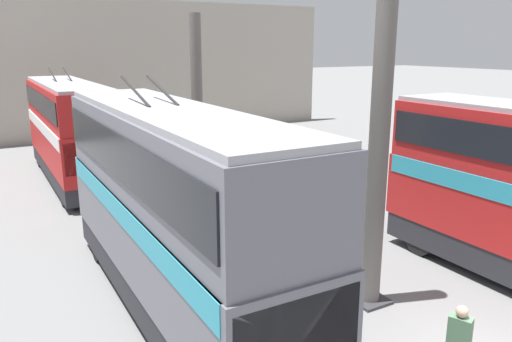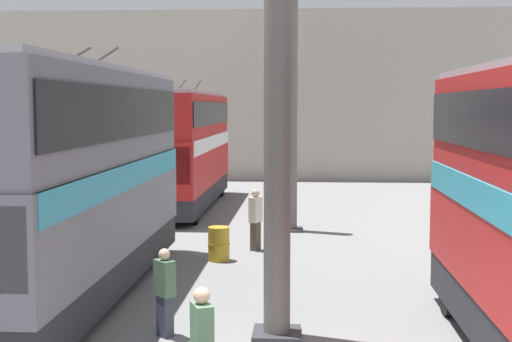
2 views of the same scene
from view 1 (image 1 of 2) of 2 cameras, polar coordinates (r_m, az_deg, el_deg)
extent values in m
cube|color=#A8A093|center=(37.82, -16.88, 11.05)|extent=(0.50, 36.00, 9.73)
cylinder|color=#605B56|center=(12.52, 13.79, 1.74)|extent=(0.49, 0.49, 7.85)
cube|color=#333338|center=(13.86, 12.82, -14.15)|extent=(0.89, 0.89, 0.08)
cylinder|color=#605B56|center=(21.98, -6.73, 7.26)|extent=(0.49, 0.49, 7.85)
cube|color=#333338|center=(22.77, -6.45, -2.49)|extent=(0.89, 0.89, 0.08)
cylinder|color=black|center=(18.46, 22.73, -5.91)|extent=(1.09, 0.30, 1.09)
cylinder|color=black|center=(16.92, 18.29, -7.32)|extent=(1.09, 0.30, 1.09)
cube|color=black|center=(18.01, 17.86, -0.18)|extent=(0.12, 2.30, 1.27)
cylinder|color=black|center=(16.92, -10.56, -6.94)|extent=(1.02, 0.30, 1.02)
cylinder|color=black|center=(16.43, -17.55, -8.04)|extent=(1.02, 0.30, 1.02)
cube|color=#28282D|center=(13.13, -9.22, -12.56)|extent=(10.86, 2.45, 0.78)
cube|color=slate|center=(12.57, -9.47, -6.96)|extent=(11.08, 2.50, 1.97)
cube|color=teal|center=(12.34, -9.60, -3.89)|extent=(10.74, 2.54, 0.55)
cube|color=slate|center=(12.01, -9.85, 1.84)|extent=(10.97, 2.42, 1.97)
cube|color=black|center=(11.99, -9.87, 2.30)|extent=(10.63, 2.51, 1.08)
cube|color=#9E9EA3|center=(11.84, -10.06, 6.83)|extent=(10.86, 2.25, 0.14)
cube|color=black|center=(8.06, 4.81, -18.06)|extent=(0.12, 2.30, 1.26)
cylinder|color=#282828|center=(13.21, -10.73, 9.12)|extent=(2.35, 0.07, 0.65)
cylinder|color=#282828|center=(13.01, -13.68, 8.89)|extent=(2.35, 0.07, 0.65)
cylinder|color=black|center=(22.63, -15.74, -1.92)|extent=(0.93, 0.30, 0.93)
cylinder|color=black|center=(22.26, -20.98, -2.60)|extent=(0.93, 0.30, 0.93)
cylinder|color=black|center=(30.32, -19.47, 1.81)|extent=(0.93, 0.30, 0.93)
cylinder|color=black|center=(30.05, -23.40, 1.35)|extent=(0.93, 0.30, 0.93)
cube|color=#28282D|center=(26.33, -20.18, 0.35)|extent=(10.84, 2.45, 0.76)
cube|color=red|center=(26.05, -20.44, 3.33)|extent=(11.06, 2.50, 2.04)
cube|color=white|center=(25.93, -20.58, 4.94)|extent=(10.73, 2.54, 0.55)
cube|color=red|center=(25.80, -20.80, 7.36)|extent=(10.95, 2.42, 1.65)
cube|color=black|center=(25.79, -20.81, 7.54)|extent=(10.62, 2.51, 0.91)
cube|color=#9E9EA3|center=(25.72, -20.97, 9.34)|extent=(10.84, 2.25, 0.14)
cube|color=black|center=(20.72, -17.97, 1.51)|extent=(0.12, 2.30, 1.30)
cylinder|color=#282828|center=(27.12, -20.77, 10.33)|extent=(2.35, 0.07, 0.65)
cylinder|color=#282828|center=(27.01, -22.25, 10.18)|extent=(2.35, 0.07, 0.65)
cube|color=#384251|center=(12.39, 6.19, -15.66)|extent=(0.36, 0.35, 0.77)
cube|color=#4C7051|center=(12.05, 6.28, -12.70)|extent=(0.47, 0.46, 0.67)
sphere|color=beige|center=(11.86, 6.34, -10.79)|extent=(0.22, 0.22, 0.22)
cube|color=#473D33|center=(19.27, -4.99, -4.36)|extent=(0.36, 0.31, 0.85)
cube|color=beige|center=(19.03, -5.04, -2.10)|extent=(0.48, 0.40, 0.74)
sphere|color=tan|center=(18.90, -5.07, -0.68)|extent=(0.24, 0.24, 0.24)
cube|color=#4C7051|center=(10.72, 22.24, -16.87)|extent=(0.48, 0.39, 0.72)
sphere|color=tan|center=(10.49, 22.49, -14.62)|extent=(0.23, 0.23, 0.23)
cylinder|color=#B28E23|center=(17.63, -5.69, -6.01)|extent=(0.59, 0.59, 0.94)
cylinder|color=#B28E23|center=(17.63, -5.69, -6.01)|extent=(0.62, 0.62, 0.04)
camera|label=2|loc=(10.09, 81.99, -11.39)|focal=50.00mm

